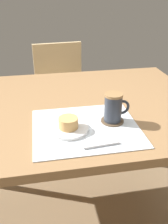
# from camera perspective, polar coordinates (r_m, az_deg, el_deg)

# --- Properties ---
(ground_plane) EXTENTS (4.40, 4.40, 0.02)m
(ground_plane) POSITION_cam_1_polar(r_m,az_deg,el_deg) (1.65, -3.24, -22.76)
(ground_plane) COLOR #846B4C
(dining_table) EXTENTS (1.31, 0.90, 0.75)m
(dining_table) POSITION_cam_1_polar(r_m,az_deg,el_deg) (1.20, -4.11, -1.38)
(dining_table) COLOR #997047
(dining_table) RESTS_ON ground_plane
(wooden_chair) EXTENTS (0.45, 0.45, 0.83)m
(wooden_chair) POSITION_cam_1_polar(r_m,az_deg,el_deg) (2.03, -5.13, 4.48)
(wooden_chair) COLOR #D1B27F
(wooden_chair) RESTS_ON ground_plane
(placemat) EXTENTS (0.41, 0.36, 0.00)m
(placemat) POSITION_cam_1_polar(r_m,az_deg,el_deg) (0.98, 0.42, -3.56)
(placemat) COLOR white
(placemat) RESTS_ON dining_table
(pastry_plate) EXTENTS (0.15, 0.15, 0.01)m
(pastry_plate) POSITION_cam_1_polar(r_m,az_deg,el_deg) (0.96, -3.56, -3.84)
(pastry_plate) COLOR white
(pastry_plate) RESTS_ON placemat
(pastry) EXTENTS (0.07, 0.07, 0.04)m
(pastry) POSITION_cam_1_polar(r_m,az_deg,el_deg) (0.94, -3.60, -2.46)
(pastry) COLOR #E0A860
(pastry) RESTS_ON pastry_plate
(coffee_coaster) EXTENTS (0.09, 0.09, 0.00)m
(coffee_coaster) POSITION_cam_1_polar(r_m,az_deg,el_deg) (1.02, 6.47, -2.00)
(coffee_coaster) COLOR brown
(coffee_coaster) RESTS_ON placemat
(coffee_mug) EXTENTS (0.10, 0.07, 0.12)m
(coffee_mug) POSITION_cam_1_polar(r_m,az_deg,el_deg) (0.99, 6.80, 1.07)
(coffee_mug) COLOR #2D333D
(coffee_mug) RESTS_ON coffee_coaster
(teaspoon) EXTENTS (0.13, 0.02, 0.01)m
(teaspoon) POSITION_cam_1_polar(r_m,az_deg,el_deg) (0.87, 4.12, -7.64)
(teaspoon) COLOR silver
(teaspoon) RESTS_ON placemat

